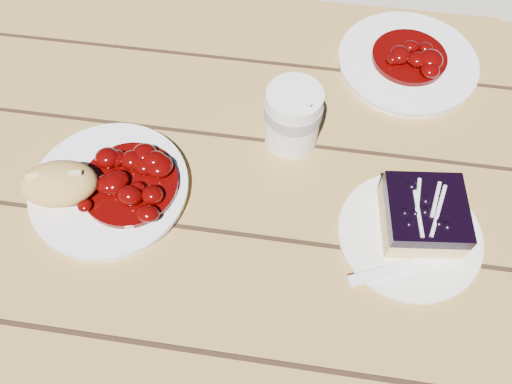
# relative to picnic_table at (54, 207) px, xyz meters

# --- Properties ---
(ground) EXTENTS (60.00, 60.00, 0.00)m
(ground) POSITION_rel_picnic_table_xyz_m (0.00, 0.00, -0.59)
(ground) COLOR #A8A297
(ground) RESTS_ON ground
(picnic_table) EXTENTS (2.00, 1.55, 0.75)m
(picnic_table) POSITION_rel_picnic_table_xyz_m (0.00, 0.00, 0.00)
(picnic_table) COLOR olive
(picnic_table) RESTS_ON ground
(main_plate) EXTENTS (0.21, 0.21, 0.02)m
(main_plate) POSITION_rel_picnic_table_xyz_m (0.16, -0.04, 0.17)
(main_plate) COLOR white
(main_plate) RESTS_ON picnic_table
(goulash_stew) EXTENTS (0.14, 0.14, 0.04)m
(goulash_stew) POSITION_rel_picnic_table_xyz_m (0.19, -0.04, 0.20)
(goulash_stew) COLOR #4C0302
(goulash_stew) RESTS_ON main_plate
(bread_roll) EXTENTS (0.12, 0.09, 0.05)m
(bread_roll) POSITION_rel_picnic_table_xyz_m (0.10, -0.06, 0.20)
(bread_roll) COLOR #DBA654
(bread_roll) RESTS_ON main_plate
(dessert_plate) EXTENTS (0.19, 0.19, 0.01)m
(dessert_plate) POSITION_rel_picnic_table_xyz_m (0.57, -0.05, 0.17)
(dessert_plate) COLOR white
(dessert_plate) RESTS_ON picnic_table
(blueberry_cake) EXTENTS (0.11, 0.11, 0.06)m
(blueberry_cake) POSITION_rel_picnic_table_xyz_m (0.58, -0.04, 0.20)
(blueberry_cake) COLOR #EFCF82
(blueberry_cake) RESTS_ON dessert_plate
(fork_dessert) EXTENTS (0.16, 0.09, 0.00)m
(fork_dessert) POSITION_rel_picnic_table_xyz_m (0.55, -0.11, 0.17)
(fork_dessert) COLOR white
(fork_dessert) RESTS_ON dessert_plate
(coffee_cup) EXTENTS (0.08, 0.08, 0.10)m
(coffee_cup) POSITION_rel_picnic_table_xyz_m (0.40, 0.09, 0.21)
(coffee_cup) COLOR white
(coffee_cup) RESTS_ON picnic_table
(second_plate) EXTENTS (0.22, 0.22, 0.02)m
(second_plate) POSITION_rel_picnic_table_xyz_m (0.57, 0.27, 0.17)
(second_plate) COLOR white
(second_plate) RESTS_ON picnic_table
(second_stew) EXTENTS (0.12, 0.12, 0.04)m
(second_stew) POSITION_rel_picnic_table_xyz_m (0.57, 0.27, 0.20)
(second_stew) COLOR #4C0302
(second_stew) RESTS_ON second_plate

